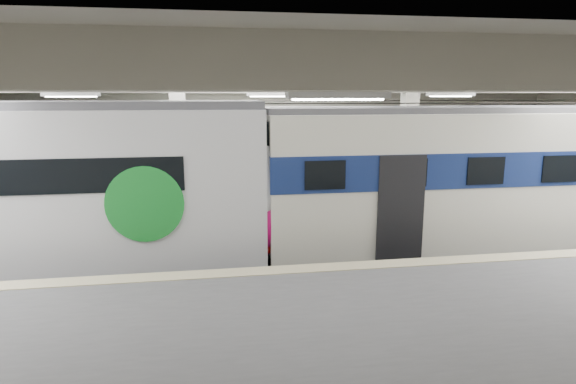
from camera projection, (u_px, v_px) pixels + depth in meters
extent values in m
cube|color=black|center=(282.00, 267.00, 14.19)|extent=(36.00, 24.00, 0.10)
cube|color=silver|center=(282.00, 72.00, 13.07)|extent=(36.00, 24.00, 0.20)
cube|color=beige|center=(252.00, 140.00, 23.30)|extent=(30.00, 0.10, 5.50)
cube|color=beige|center=(457.00, 369.00, 3.95)|extent=(30.00, 0.10, 5.50)
cube|color=#58585B|center=(340.00, 372.00, 7.78)|extent=(30.00, 7.00, 1.10)
cube|color=beige|center=(303.00, 269.00, 10.81)|extent=(30.00, 0.50, 0.02)
cube|color=beige|center=(180.00, 161.00, 16.07)|extent=(0.50, 0.50, 5.50)
cube|color=beige|center=(407.00, 157.00, 17.30)|extent=(0.50, 0.50, 5.50)
cube|color=beige|center=(282.00, 83.00, 13.13)|extent=(30.00, 18.00, 0.50)
cube|color=#59544C|center=(282.00, 263.00, 14.16)|extent=(30.00, 1.52, 0.16)
cube|color=#59544C|center=(262.00, 217.00, 19.49)|extent=(30.00, 1.52, 0.16)
cylinder|color=black|center=(282.00, 104.00, 13.24)|extent=(30.00, 0.03, 0.03)
cylinder|color=black|center=(261.00, 101.00, 18.56)|extent=(30.00, 0.03, 0.03)
cube|color=white|center=(294.00, 96.00, 11.26)|extent=(26.00, 8.40, 0.12)
cube|color=white|center=(1.00, 189.00, 12.53)|extent=(13.60, 3.03, 4.08)
ellipsoid|color=white|center=(261.00, 181.00, 13.58)|extent=(2.41, 2.97, 4.00)
ellipsoid|color=#C41062|center=(265.00, 212.00, 13.78)|extent=(2.55, 3.03, 2.45)
cylinder|color=green|center=(145.00, 204.00, 11.66)|extent=(1.88, 0.06, 1.88)
cube|color=black|center=(11.00, 268.00, 12.97)|extent=(13.60, 2.12, 0.70)
cube|color=white|center=(490.00, 177.00, 14.67)|extent=(13.83, 3.03, 3.94)
cube|color=navy|center=(491.00, 162.00, 14.58)|extent=(13.87, 3.09, 0.96)
cube|color=red|center=(263.00, 203.00, 13.71)|extent=(0.08, 2.58, 2.16)
cube|color=black|center=(263.00, 145.00, 13.38)|extent=(0.08, 2.43, 1.42)
cube|color=#4C4C51|center=(495.00, 109.00, 14.26)|extent=(13.83, 2.36, 0.16)
cube|color=black|center=(484.00, 244.00, 15.10)|extent=(13.83, 2.12, 0.70)
cube|color=white|center=(115.00, 167.00, 18.19)|extent=(13.09, 3.04, 3.53)
cube|color=green|center=(114.00, 154.00, 18.09)|extent=(13.13, 3.10, 0.74)
cube|color=#4C4C51|center=(111.00, 117.00, 17.81)|extent=(13.07, 2.58, 0.16)
cube|color=black|center=(119.00, 217.00, 18.58)|extent=(13.08, 2.77, 0.60)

